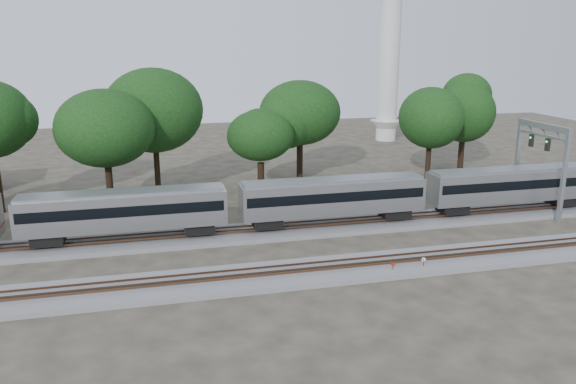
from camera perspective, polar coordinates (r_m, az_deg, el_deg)
name	(u,v)px	position (r m, az deg, el deg)	size (l,w,h in m)	color
ground	(312,254)	(46.83, 2.47, -6.35)	(160.00, 160.00, 0.00)	#383328
track_far	(294,229)	(52.19, 0.65, -3.81)	(160.00, 5.00, 0.73)	slate
track_near	(327,271)	(43.21, 3.96, -7.97)	(160.00, 5.00, 0.73)	slate
train	(335,196)	(52.36, 4.75, -0.37)	(90.23, 3.11, 4.59)	#ADB0B4
switch_stand_red	(393,267)	(43.49, 10.59, -7.47)	(0.30, 0.06, 0.96)	#512D19
switch_stand_white	(423,262)	(44.60, 13.60, -6.95)	(0.34, 0.06, 1.08)	#512D19
switch_lever	(418,271)	(44.27, 13.07, -7.84)	(0.50, 0.30, 0.30)	#512D19
signal_gantry	(541,148)	(61.85, 24.33, 4.10)	(0.64, 7.61, 9.26)	gray
tree_2	(105,128)	(59.23, -18.11, 6.16)	(8.84, 8.84, 12.47)	black
tree_3	(154,111)	(63.79, -13.50, 8.04)	(9.92, 9.92, 13.99)	black
tree_4	(260,136)	(63.61, -2.82, 5.73)	(6.94, 6.94, 9.78)	black
tree_5	(300,113)	(69.61, 1.22, 8.03)	(8.74, 8.74, 12.32)	black
tree_6	(431,118)	(70.44, 14.32, 7.30)	(8.30, 8.30, 11.70)	black
tree_7	(464,113)	(77.48, 17.48, 7.69)	(8.23, 8.23, 11.60)	black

